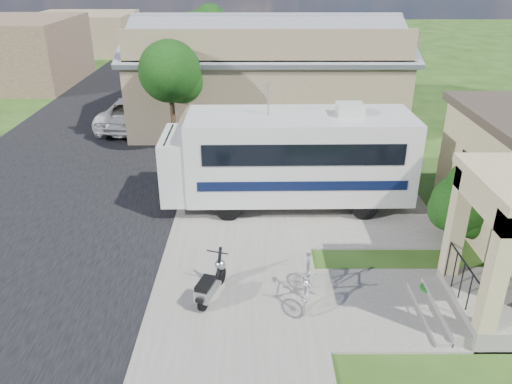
{
  "coord_description": "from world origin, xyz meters",
  "views": [
    {
      "loc": [
        -0.52,
        -10.26,
        7.25
      ],
      "look_at": [
        -0.5,
        2.5,
        1.3
      ],
      "focal_mm": 35.0,
      "sensor_mm": 36.0,
      "label": 1
    }
  ],
  "objects_px": {
    "scooter": "(210,284)",
    "bicycle": "(307,283)",
    "garden_hose": "(429,291)",
    "van": "(158,76)",
    "pickup_truck": "(137,112)",
    "motorhome": "(290,156)",
    "shrub": "(464,201)"
  },
  "relations": [
    {
      "from": "pickup_truck",
      "to": "garden_hose",
      "type": "xyz_separation_m",
      "value": [
        9.74,
        -13.27,
        -0.64
      ]
    },
    {
      "from": "garden_hose",
      "to": "van",
      "type": "bearing_deg",
      "value": 116.28
    },
    {
      "from": "pickup_truck",
      "to": "scooter",
      "type": "bearing_deg",
      "value": 116.05
    },
    {
      "from": "bicycle",
      "to": "van",
      "type": "height_order",
      "value": "van"
    },
    {
      "from": "motorhome",
      "to": "garden_hose",
      "type": "height_order",
      "value": "motorhome"
    },
    {
      "from": "scooter",
      "to": "pickup_truck",
      "type": "xyz_separation_m",
      "value": [
        -4.57,
        13.48,
        0.28
      ]
    },
    {
      "from": "bicycle",
      "to": "van",
      "type": "xyz_separation_m",
      "value": [
        -7.0,
        20.38,
        0.43
      ]
    },
    {
      "from": "motorhome",
      "to": "garden_hose",
      "type": "bearing_deg",
      "value": -58.79
    },
    {
      "from": "van",
      "to": "motorhome",
      "type": "bearing_deg",
      "value": -65.29
    },
    {
      "from": "pickup_truck",
      "to": "bicycle",
      "type": "bearing_deg",
      "value": 124.02
    },
    {
      "from": "shrub",
      "to": "bicycle",
      "type": "bearing_deg",
      "value": -147.78
    },
    {
      "from": "garden_hose",
      "to": "motorhome",
      "type": "bearing_deg",
      "value": 122.11
    },
    {
      "from": "bicycle",
      "to": "garden_hose",
      "type": "xyz_separation_m",
      "value": [
        2.95,
        0.23,
        -0.42
      ]
    },
    {
      "from": "pickup_truck",
      "to": "van",
      "type": "bearing_deg",
      "value": -80.95
    },
    {
      "from": "scooter",
      "to": "pickup_truck",
      "type": "height_order",
      "value": "pickup_truck"
    },
    {
      "from": "shrub",
      "to": "pickup_truck",
      "type": "height_order",
      "value": "shrub"
    },
    {
      "from": "shrub",
      "to": "pickup_truck",
      "type": "xyz_separation_m",
      "value": [
        -11.4,
        10.6,
        -0.45
      ]
    },
    {
      "from": "motorhome",
      "to": "scooter",
      "type": "height_order",
      "value": "motorhome"
    },
    {
      "from": "shrub",
      "to": "bicycle",
      "type": "height_order",
      "value": "shrub"
    },
    {
      "from": "motorhome",
      "to": "van",
      "type": "bearing_deg",
      "value": 113.38
    },
    {
      "from": "shrub",
      "to": "garden_hose",
      "type": "distance_m",
      "value": 3.32
    },
    {
      "from": "pickup_truck",
      "to": "garden_hose",
      "type": "height_order",
      "value": "pickup_truck"
    },
    {
      "from": "motorhome",
      "to": "shrub",
      "type": "bearing_deg",
      "value": -25.89
    },
    {
      "from": "scooter",
      "to": "bicycle",
      "type": "bearing_deg",
      "value": 17.15
    },
    {
      "from": "pickup_truck",
      "to": "motorhome",
      "type": "bearing_deg",
      "value": 135.83
    },
    {
      "from": "pickup_truck",
      "to": "van",
      "type": "xyz_separation_m",
      "value": [
        -0.21,
        6.88,
        0.22
      ]
    },
    {
      "from": "scooter",
      "to": "shrub",
      "type": "bearing_deg",
      "value": 40.62
    },
    {
      "from": "shrub",
      "to": "garden_hose",
      "type": "bearing_deg",
      "value": -121.81
    },
    {
      "from": "van",
      "to": "garden_hose",
      "type": "relative_size",
      "value": 15.58
    },
    {
      "from": "motorhome",
      "to": "scooter",
      "type": "distance_m",
      "value": 5.63
    },
    {
      "from": "shrub",
      "to": "scooter",
      "type": "height_order",
      "value": "shrub"
    },
    {
      "from": "van",
      "to": "bicycle",
      "type": "bearing_deg",
      "value": -70.62
    }
  ]
}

